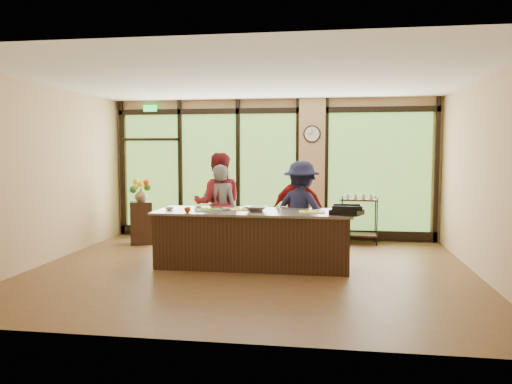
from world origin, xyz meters
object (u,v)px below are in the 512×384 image
(cook_right, at_px, (301,210))
(roasting_pan, at_px, (347,212))
(flower_stand, at_px, (141,223))
(bar_cart, at_px, (359,214))
(cook_left, at_px, (220,210))
(island_base, at_px, (253,240))

(cook_right, bearing_deg, roasting_pan, 151.91)
(flower_stand, xyz_separation_m, bar_cart, (4.40, 0.65, 0.18))
(cook_right, relative_size, bar_cart, 1.68)
(bar_cart, bearing_deg, cook_left, -141.94)
(cook_left, distance_m, flower_stand, 2.12)
(cook_left, bearing_deg, roasting_pan, 151.09)
(cook_right, distance_m, flower_stand, 3.47)
(cook_left, height_order, bar_cart, cook_left)
(cook_right, bearing_deg, cook_left, 24.28)
(roasting_pan, relative_size, flower_stand, 0.52)
(island_base, xyz_separation_m, cook_right, (0.75, 0.69, 0.42))
(bar_cart, bearing_deg, roasting_pan, -91.31)
(cook_left, xyz_separation_m, bar_cart, (2.54, 1.59, -0.22))
(island_base, relative_size, cook_right, 1.80)
(island_base, height_order, bar_cart, bar_cart)
(cook_left, bearing_deg, cook_right, 174.83)
(cook_left, distance_m, roasting_pan, 2.42)
(island_base, bearing_deg, cook_right, 42.65)
(cook_left, height_order, cook_right, cook_right)
(flower_stand, bearing_deg, island_base, -52.86)
(island_base, height_order, roasting_pan, roasting_pan)
(flower_stand, bearing_deg, cook_left, -47.37)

